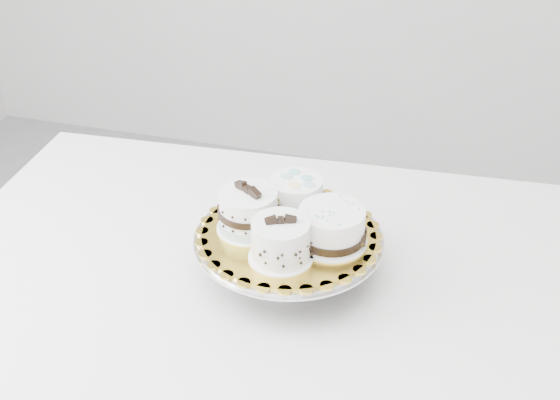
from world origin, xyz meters
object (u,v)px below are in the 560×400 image
(cake_dots, at_px, (296,196))
(cake_stand, at_px, (289,248))
(cake_ribbon, at_px, (332,227))
(table, at_px, (264,297))
(cake_board, at_px, (289,234))
(cake_swirl, at_px, (281,241))
(cake_banded, at_px, (248,212))

(cake_dots, bearing_deg, cake_stand, -80.75)
(cake_stand, relative_size, cake_ribbon, 2.54)
(table, distance_m, cake_stand, 0.15)
(cake_board, height_order, cake_ribbon, cake_ribbon)
(table, relative_size, cake_ribbon, 9.85)
(cake_swirl, bearing_deg, cake_ribbon, 21.19)
(cake_swirl, relative_size, cake_banded, 0.90)
(table, distance_m, cake_ribbon, 0.24)
(table, height_order, cake_banded, cake_banded)
(table, xyz_separation_m, cake_banded, (-0.02, -0.02, 0.20))
(cake_banded, height_order, cake_dots, cake_banded)
(table, xyz_separation_m, cake_ribbon, (0.13, -0.02, 0.20))
(cake_swirl, height_order, cake_dots, cake_swirl)
(table, relative_size, cake_board, 4.23)
(cake_swirl, xyz_separation_m, cake_dots, (-0.01, 0.13, 0.00))
(table, relative_size, cake_stand, 3.88)
(cake_swirl, xyz_separation_m, cake_ribbon, (0.07, 0.07, -0.00))
(cake_board, xyz_separation_m, cake_banded, (-0.07, -0.01, 0.04))
(cake_stand, height_order, cake_ribbon, cake_ribbon)
(cake_swirl, height_order, cake_banded, cake_banded)
(table, distance_m, cake_swirl, 0.23)
(cake_board, bearing_deg, cake_stand, 90.00)
(cake_banded, height_order, cake_ribbon, cake_banded)
(table, bearing_deg, cake_ribbon, -12.62)
(cake_stand, bearing_deg, cake_dots, 94.07)
(cake_stand, relative_size, cake_banded, 2.38)
(cake_swirl, bearing_deg, cake_stand, 72.63)
(table, height_order, cake_ribbon, cake_ribbon)
(cake_stand, xyz_separation_m, cake_dots, (-0.00, 0.06, 0.07))
(cake_swirl, bearing_deg, cake_board, 72.63)
(cake_board, bearing_deg, table, 163.54)
(cake_banded, distance_m, cake_dots, 0.09)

